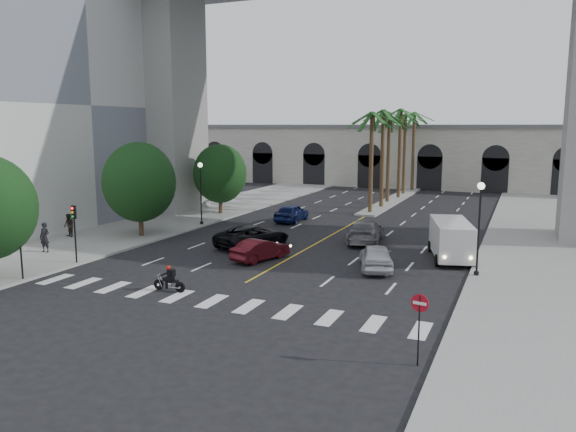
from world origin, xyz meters
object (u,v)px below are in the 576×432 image
(traffic_signal_near, at_px, (20,236))
(car_d, at_px, (365,231))
(car_a, at_px, (376,257))
(pedestrian_a, at_px, (45,237))
(motorcycle_rider, at_px, (170,280))
(lamp_post_right, at_px, (479,221))
(pedestrian_b, at_px, (69,225))
(cargo_van, at_px, (451,238))
(car_b, at_px, (260,250))
(lamp_post_left_far, at_px, (201,188))
(traffic_signal_far, at_px, (74,224))
(car_c, at_px, (253,236))
(do_not_enter_sign, at_px, (419,314))
(car_e, at_px, (292,213))

(traffic_signal_near, xyz_separation_m, car_d, (14.44, 17.36, -1.69))
(car_a, distance_m, pedestrian_a, 21.57)
(car_a, bearing_deg, motorcycle_rider, 26.55)
(lamp_post_right, distance_m, pedestrian_b, 29.09)
(car_a, relative_size, cargo_van, 0.75)
(car_b, bearing_deg, pedestrian_b, 16.91)
(cargo_van, bearing_deg, lamp_post_left_far, 153.98)
(lamp_post_right, bearing_deg, traffic_signal_far, -164.02)
(traffic_signal_near, height_order, car_a, traffic_signal_near)
(motorcycle_rider, xyz_separation_m, cargo_van, (12.33, 12.75, 0.75))
(pedestrian_b, bearing_deg, traffic_signal_near, -38.89)
(car_d, bearing_deg, lamp_post_right, 131.08)
(lamp_post_right, height_order, pedestrian_b, lamp_post_right)
(motorcycle_rider, xyz_separation_m, car_a, (8.61, 8.45, 0.16))
(car_a, bearing_deg, car_c, -33.71)
(lamp_post_right, height_order, cargo_van, lamp_post_right)
(lamp_post_left_far, bearing_deg, do_not_enter_sign, -43.84)
(car_c, height_order, pedestrian_b, pedestrian_b)
(lamp_post_left_far, bearing_deg, car_a, -26.17)
(traffic_signal_far, relative_size, car_c, 0.65)
(motorcycle_rider, xyz_separation_m, do_not_enter_sign, (13.32, -4.13, 1.30))
(traffic_signal_near, distance_m, cargo_van, 25.31)
(traffic_signal_near, distance_m, pedestrian_a, 6.82)
(traffic_signal_near, bearing_deg, pedestrian_a, 126.38)
(lamp_post_left_far, bearing_deg, car_d, -4.48)
(pedestrian_b, distance_m, do_not_enter_sign, 30.74)
(lamp_post_left_far, distance_m, do_not_enter_sign, 30.39)
(traffic_signal_far, distance_m, car_a, 18.21)
(traffic_signal_near, xyz_separation_m, pedestrian_b, (-6.30, 9.91, -1.49))
(car_e, height_order, pedestrian_a, pedestrian_a)
(car_b, xyz_separation_m, cargo_van, (11.01, 4.89, 0.68))
(lamp_post_left_far, bearing_deg, traffic_signal_near, -89.69)
(car_c, bearing_deg, car_a, -174.63)
(motorcycle_rider, bearing_deg, pedestrian_a, 163.82)
(traffic_signal_far, relative_size, car_d, 0.64)
(car_d, bearing_deg, do_not_enter_sign, 101.10)
(car_c, relative_size, pedestrian_b, 3.21)
(car_a, bearing_deg, do_not_enter_sign, 92.61)
(car_a, relative_size, car_c, 0.81)
(car_c, bearing_deg, traffic_signal_far, 70.08)
(cargo_van, height_order, pedestrian_b, cargo_van)
(cargo_van, height_order, pedestrian_a, cargo_van)
(traffic_signal_near, height_order, do_not_enter_sign, traffic_signal_near)
(lamp_post_right, relative_size, pedestrian_a, 2.71)
(car_d, distance_m, do_not_enter_sign, 21.24)
(lamp_post_left_far, relative_size, do_not_enter_sign, 2.04)
(car_b, relative_size, car_e, 0.88)
(traffic_signal_near, distance_m, motorcycle_rider, 8.84)
(car_b, bearing_deg, traffic_signal_near, 62.49)
(car_e, distance_m, do_not_enter_sign, 30.43)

